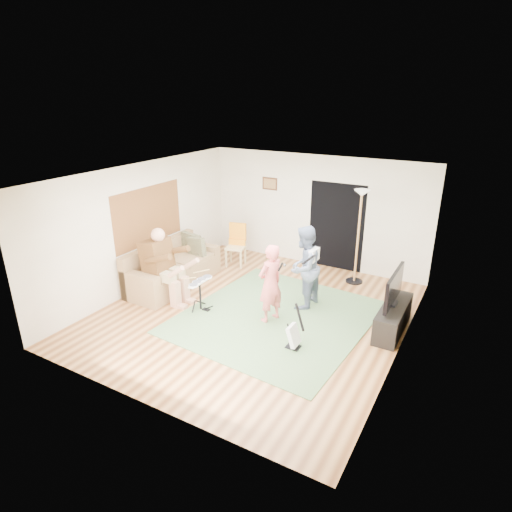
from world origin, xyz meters
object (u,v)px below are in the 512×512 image
Objects in this scene: drum_kit at (200,296)px; singer at (270,284)px; dining_chair at (237,251)px; tv_cabinet at (393,318)px; guitarist at (304,268)px; guitar_spare at (294,336)px; sofa at (170,271)px; torchiere_lamp at (360,220)px; television at (394,287)px.

singer is at bearing 12.11° from drum_kit.
drum_kit is 1.51m from singer.
tv_cabinet is at bearing -31.77° from dining_chair.
guitarist reaches higher than singer.
singer is at bearing -159.90° from tv_cabinet.
guitar_spare is 1.92m from tv_cabinet.
sofa is 3.64m from guitar_spare.
sofa is 2.68× the size of guitar_spare.
tv_cabinet is at bearing 16.99° from drum_kit.
torchiere_lamp is (0.86, 2.49, 0.70)m from singer.
sofa is at bearing 153.48° from drum_kit.
drum_kit is 0.76× the size of guitar_spare.
guitarist is (3.00, 0.48, 0.53)m from sofa.
dining_chair is (-2.82, 2.69, 0.13)m from guitar_spare.
tv_cabinet is (1.30, 1.42, 0.00)m from guitar_spare.
drum_kit is 2.22m from guitar_spare.
guitarist is (0.30, 0.83, 0.08)m from singer.
torchiere_lamp is 1.52× the size of tv_cabinet.
dining_chair is (-2.88, -0.44, -1.09)m from torchiere_lamp.
drum_kit is at bearing -163.01° from tv_cabinet.
tv_cabinet is (2.10, 0.77, -0.51)m from singer.
guitarist is 1.62× the size of dining_chair.
sofa is 2.21× the size of dining_chair.
drum_kit is at bearing 171.04° from guitar_spare.
singer is 1.15m from guitar_spare.
guitarist is 1.75m from television.
guitarist is 1.46× the size of television.
drum_kit is at bearing -162.78° from television.
guitarist is at bearing 178.17° from tv_cabinet.
guitarist is (1.70, 1.13, 0.56)m from drum_kit.
dining_chair is (-0.62, 2.35, 0.09)m from drum_kit.
singer is 1.46× the size of dining_chair.
sofa is at bearing -75.77° from guitarist.
television is (1.75, -0.06, 0.01)m from guitarist.
guitarist is at bearing 108.55° from guitar_spare.
guitarist is 1.96× the size of guitar_spare.
guitarist is at bearing -108.47° from torchiere_lamp.
drum_kit is at bearing -89.75° from dining_chair.
guitarist is 1.86m from torchiere_lamp.
tv_cabinet is (1.80, -0.06, -0.59)m from guitarist.
sofa is 3.53× the size of drum_kit.
torchiere_lamp reaches higher than sofa.
drum_kit is 2.12m from guitarist.
singer is 1.09× the size of tv_cabinet.
sofa reaches higher than drum_kit.
drum_kit is at bearing -26.52° from sofa.
guitar_spare is 3.90m from dining_chair.
singer is (2.70, -0.35, 0.45)m from sofa.
sofa is 2.76m from singer.
guitar_spare is 0.75× the size of television.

